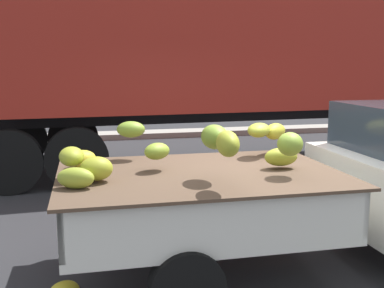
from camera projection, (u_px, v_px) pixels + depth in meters
name	position (u px, v px, depth m)	size (l,w,h in m)	color
ground	(270.00, 256.00, 5.28)	(220.00, 220.00, 0.00)	#28282B
curb_strip	(154.00, 134.00, 13.79)	(80.00, 0.80, 0.16)	gray
pickup_truck	(371.00, 181.00, 5.09)	(4.91, 1.93, 1.70)	silver
semi_trailer	(245.00, 44.00, 9.73)	(12.09, 3.06, 3.95)	maroon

